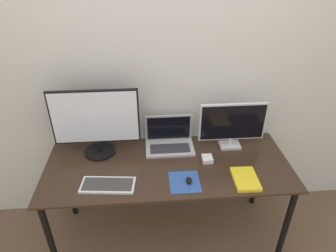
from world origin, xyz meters
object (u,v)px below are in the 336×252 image
at_px(monitor_left, 96,122).
at_px(monitor_right, 232,124).
at_px(keyboard, 108,185).
at_px(laptop, 169,140).
at_px(mouse, 189,180).
at_px(book, 245,179).
at_px(power_brick, 207,159).

bearing_deg(monitor_left, monitor_right, 0.01).
bearing_deg(keyboard, laptop, 44.07).
height_order(mouse, book, mouse).
relative_size(laptop, power_brick, 4.32).
distance_m(keyboard, mouse, 0.54).
distance_m(monitor_left, mouse, 0.79).
relative_size(monitor_left, laptop, 1.70).
height_order(monitor_left, book, monitor_left).
distance_m(monitor_right, book, 0.45).
height_order(monitor_right, power_brick, monitor_right).
height_order(monitor_right, mouse, monitor_right).
bearing_deg(power_brick, monitor_left, 167.98).
xyz_separation_m(laptop, keyboard, (-0.45, -0.43, -0.05)).
bearing_deg(laptop, monitor_right, -5.37).
height_order(monitor_left, keyboard, monitor_left).
height_order(monitor_left, power_brick, monitor_left).
height_order(keyboard, mouse, mouse).
xyz_separation_m(monitor_left, mouse, (0.64, -0.40, -0.25)).
xyz_separation_m(monitor_left, book, (1.02, -0.41, -0.26)).
bearing_deg(monitor_left, power_brick, -12.02).
bearing_deg(monitor_right, monitor_left, -179.99).
distance_m(laptop, mouse, 0.46).
height_order(book, power_brick, power_brick).
bearing_deg(mouse, laptop, 102.22).
relative_size(monitor_left, mouse, 10.01).
bearing_deg(mouse, monitor_left, 148.02).
bearing_deg(keyboard, monitor_right, 22.73).
bearing_deg(power_brick, keyboard, -163.12).
distance_m(keyboard, power_brick, 0.74).
bearing_deg(monitor_right, laptop, 174.63).
bearing_deg(mouse, monitor_right, 46.13).
xyz_separation_m(mouse, book, (0.39, -0.01, -0.01)).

